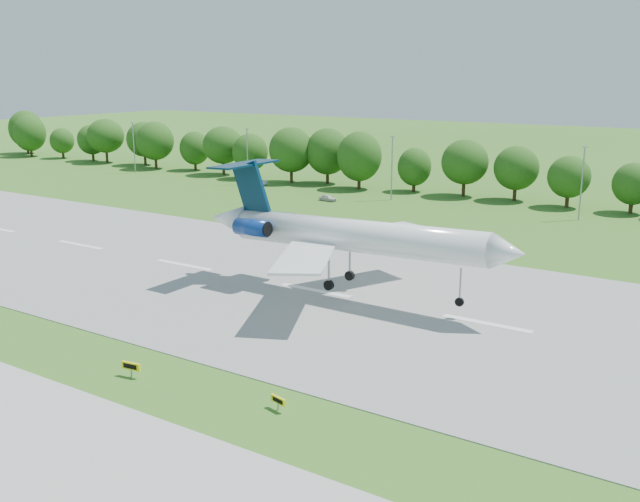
% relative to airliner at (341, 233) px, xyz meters
% --- Properties ---
extents(ground, '(600.00, 600.00, 0.00)m').
position_rel_airliner_xyz_m(ground, '(-3.25, -25.00, -7.11)').
color(ground, '#315917').
rests_on(ground, ground).
extents(runway, '(400.00, 45.00, 0.08)m').
position_rel_airliner_xyz_m(runway, '(-3.25, -0.00, -7.07)').
color(runway, gray).
rests_on(runway, ground).
extents(tree_line, '(288.40, 8.40, 10.40)m').
position_rel_airliner_xyz_m(tree_line, '(-3.25, 67.00, -0.92)').
color(tree_line, '#382314').
rests_on(tree_line, ground).
extents(light_poles, '(175.90, 0.25, 12.19)m').
position_rel_airliner_xyz_m(light_poles, '(-5.75, 57.00, -0.77)').
color(light_poles, gray).
rests_on(light_poles, ground).
extents(airliner, '(37.95, 27.79, 12.90)m').
position_rel_airliner_xyz_m(airliner, '(0.00, 0.00, 0.00)').
color(airliner, white).
rests_on(airliner, ground).
extents(taxi_sign_left, '(1.79, 0.44, 1.25)m').
position_rel_airliner_xyz_m(taxi_sign_left, '(-2.98, -27.48, -6.18)').
color(taxi_sign_left, gray).
rests_on(taxi_sign_left, ground).
extents(taxi_sign_centre, '(1.50, 0.53, 1.06)m').
position_rel_airliner_xyz_m(taxi_sign_centre, '(10.40, -25.76, -6.33)').
color(taxi_sign_centre, gray).
rests_on(taxi_sign_centre, ground).
extents(service_vehicle_a, '(3.63, 1.37, 1.18)m').
position_rel_airliner_xyz_m(service_vehicle_a, '(-56.34, 58.64, -6.52)').
color(service_vehicle_a, silver).
rests_on(service_vehicle_a, ground).
extents(service_vehicle_b, '(3.75, 1.90, 1.23)m').
position_rel_airliner_xyz_m(service_vehicle_b, '(-32.98, 49.54, -6.49)').
color(service_vehicle_b, silver).
rests_on(service_vehicle_b, ground).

